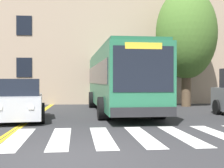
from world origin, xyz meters
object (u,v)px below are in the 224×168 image
(city_bus, at_px, (119,79))
(car_white_behind_bus, at_px, (118,91))
(street_tree_curbside_large, at_px, (186,34))
(car_silver_near_lane, at_px, (20,101))

(city_bus, xyz_separation_m, car_white_behind_bus, (0.92, 8.97, -0.98))
(car_white_behind_bus, xyz_separation_m, street_tree_curbside_large, (3.98, -5.85, 4.03))
(city_bus, distance_m, car_silver_near_lane, 5.97)
(car_silver_near_lane, relative_size, car_white_behind_bus, 1.14)
(car_silver_near_lane, xyz_separation_m, car_white_behind_bus, (5.62, 12.50, 0.04))
(city_bus, xyz_separation_m, street_tree_curbside_large, (4.90, 3.11, 3.04))
(car_white_behind_bus, distance_m, street_tree_curbside_large, 8.14)
(car_white_behind_bus, bearing_deg, city_bus, -95.86)
(city_bus, height_order, car_white_behind_bus, city_bus)
(car_silver_near_lane, distance_m, street_tree_curbside_large, 12.37)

